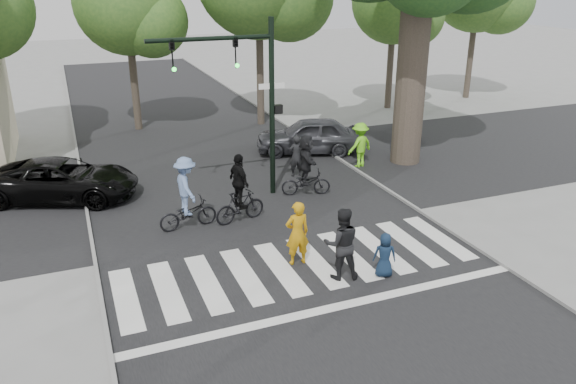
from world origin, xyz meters
The scene contains 19 objects.
ground centered at (0.00, 0.00, 0.00)m, with size 120.00×120.00×0.00m, color gray.
road_stem centered at (0.00, 5.00, 0.01)m, with size 10.00×70.00×0.01m, color black.
road_cross centered at (0.00, 8.00, 0.01)m, with size 70.00×10.00×0.01m, color black.
curb_left centered at (-5.05, 5.00, 0.05)m, with size 0.10×70.00×0.10m, color gray.
curb_right centered at (5.05, 5.00, 0.05)m, with size 0.10×70.00×0.10m, color gray.
crosswalk centered at (0.00, 0.66, 0.01)m, with size 10.00×3.85×0.01m.
traffic_signal centered at (0.35, 6.20, 3.90)m, with size 4.45×0.29×6.00m.
bg_tree_2 centered at (-1.76, 16.62, 5.78)m, with size 5.04×4.80×8.40m.
bg_tree_4 centered at (12.23, 16.12, 5.64)m, with size 4.83×4.60×8.15m.
pedestrian_woman centered at (0.01, 1.11, 0.89)m, with size 0.65×0.43×1.79m, color #C4870D.
pedestrian_child centered at (1.82, -0.34, 0.60)m, with size 0.58×0.38×1.20m, color #13243C.
pedestrian_adult centered at (0.76, 0.02, 0.96)m, with size 0.93×0.73×1.91m, color black.
cyclist_left centered at (-2.21, 4.41, 0.98)m, with size 1.84×1.22×2.26m.
cyclist_mid centered at (-0.60, 4.27, 0.91)m, with size 1.76×1.10×2.21m.
cyclist_right centered at (2.21, 5.60, 0.97)m, with size 1.81×1.67×2.17m.
car_suv centered at (-5.68, 8.33, 0.70)m, with size 2.32×5.03×1.40m, color black.
car_grey centered at (4.30, 10.09, 0.77)m, with size 1.81×4.50×1.53m, color #38383E.
bystander_hivis centered at (5.43, 7.63, 0.90)m, with size 1.16×0.67×1.80m, color #6FD81F.
bystander_dark centered at (2.63, 7.51, 0.80)m, with size 0.59×0.38×1.61m, color black.
Camera 1 is at (-5.18, -11.20, 7.33)m, focal length 35.00 mm.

